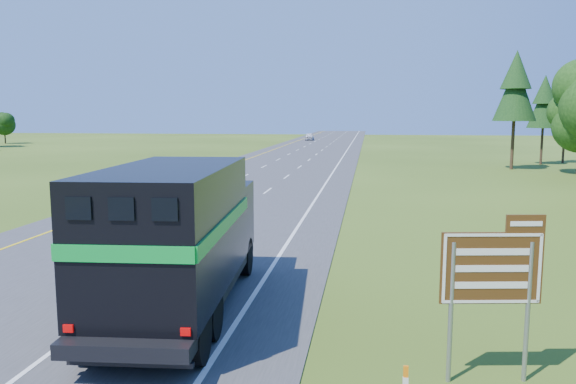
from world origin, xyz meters
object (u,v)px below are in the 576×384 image
horse_truck (179,234)px  exit_sign (493,275)px  far_car (309,137)px  white_suv (202,171)px

horse_truck → exit_sign: horse_truck is taller
far_car → exit_sign: size_ratio=1.26×
horse_truck → exit_sign: 7.90m
exit_sign → far_car: bearing=89.0°
white_suv → far_car: (0.72, 72.58, -0.15)m
horse_truck → white_suv: (-8.03, 28.31, -1.25)m
far_car → white_suv: bearing=-93.2°
exit_sign → white_suv: bearing=107.3°
far_car → horse_truck: bearing=-88.5°
horse_truck → far_car: horse_truck is taller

